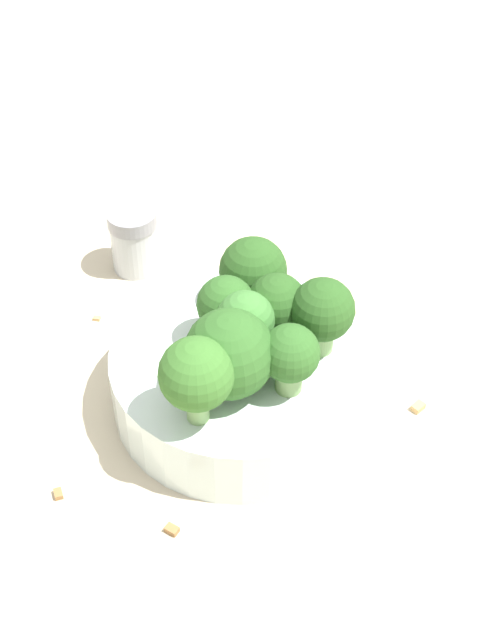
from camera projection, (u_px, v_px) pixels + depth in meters
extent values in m
plane|color=beige|center=(240.00, 401.00, 0.64)|extent=(3.00, 3.00, 0.00)
cylinder|color=silver|center=(240.00, 378.00, 0.62)|extent=(0.18, 0.18, 0.05)
cylinder|color=#84AD66|center=(276.00, 324.00, 0.61)|extent=(0.02, 0.02, 0.02)
sphere|color=#28511E|center=(277.00, 304.00, 0.60)|extent=(0.04, 0.04, 0.04)
cylinder|color=#84AD66|center=(230.00, 377.00, 0.58)|extent=(0.02, 0.02, 0.02)
sphere|color=#2D5B23|center=(229.00, 354.00, 0.56)|extent=(0.06, 0.06, 0.06)
cylinder|color=#7A9E5B|center=(221.00, 329.00, 0.61)|extent=(0.02, 0.02, 0.03)
sphere|color=#2D5B23|center=(221.00, 307.00, 0.59)|extent=(0.04, 0.04, 0.04)
cylinder|color=#84AD66|center=(321.00, 333.00, 0.60)|extent=(0.02, 0.02, 0.03)
sphere|color=#28511E|center=(323.00, 310.00, 0.59)|extent=(0.04, 0.04, 0.04)
cylinder|color=#84AD66|center=(198.00, 401.00, 0.56)|extent=(0.02, 0.02, 0.03)
sphere|color=#386B28|center=(196.00, 374.00, 0.54)|extent=(0.05, 0.05, 0.05)
cylinder|color=#84AD66|center=(243.00, 344.00, 0.59)|extent=(0.02, 0.02, 0.03)
sphere|color=#3D7533|center=(243.00, 321.00, 0.58)|extent=(0.04, 0.04, 0.04)
cylinder|color=#7A9E5B|center=(289.00, 374.00, 0.58)|extent=(0.03, 0.03, 0.03)
sphere|color=#2D5B23|center=(290.00, 353.00, 0.56)|extent=(0.04, 0.04, 0.04)
cylinder|color=#7A9E5B|center=(253.00, 291.00, 0.64)|extent=(0.02, 0.02, 0.02)
sphere|color=#28511E|center=(253.00, 270.00, 0.62)|extent=(0.05, 0.05, 0.05)
cylinder|color=#B2B7BC|center=(135.00, 246.00, 0.73)|extent=(0.04, 0.04, 0.04)
cylinder|color=gray|center=(132.00, 219.00, 0.71)|extent=(0.04, 0.04, 0.01)
cube|color=olive|center=(172.00, 528.00, 0.56)|extent=(0.01, 0.01, 0.01)
cube|color=tan|center=(97.00, 317.00, 0.70)|extent=(0.01, 0.01, 0.01)
cube|color=tan|center=(418.00, 405.00, 0.63)|extent=(0.01, 0.01, 0.01)
cube|color=olive|center=(55.00, 487.00, 0.58)|extent=(0.01, 0.01, 0.01)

